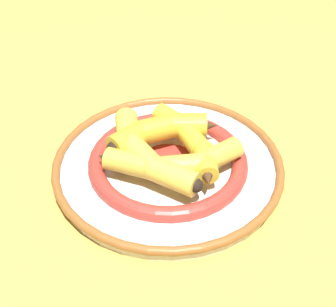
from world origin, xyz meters
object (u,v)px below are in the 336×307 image
object	(u,v)px
banana_a	(145,152)
banana_b	(172,162)
decorative_bowl	(168,164)
banana_c	(191,141)
banana_d	(160,131)

from	to	relation	value
banana_a	banana_b	size ratio (longest dim) A/B	0.83
decorative_bowl	banana_b	bearing A→B (deg)	-161.28
decorative_bowl	banana_b	world-z (taller)	banana_b
banana_b	banana_c	world-z (taller)	same
decorative_bowl	banana_c	xyz separation A→B (m)	(0.02, -0.03, 0.03)
banana_c	banana_d	world-z (taller)	banana_d
decorative_bowl	banana_a	size ratio (longest dim) A/B	1.98
banana_b	decorative_bowl	bearing A→B (deg)	92.66
banana_a	banana_d	world-z (taller)	banana_d
decorative_bowl	banana_b	size ratio (longest dim) A/B	1.65
banana_d	decorative_bowl	bearing A→B (deg)	85.94
banana_a	banana_c	world-z (taller)	banana_a
banana_b	banana_c	xyz separation A→B (m)	(0.05, -0.02, -0.00)
banana_a	banana_c	size ratio (longest dim) A/B	1.02
decorative_bowl	banana_c	bearing A→B (deg)	-58.64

